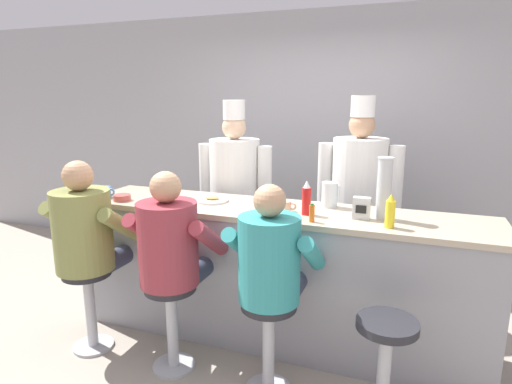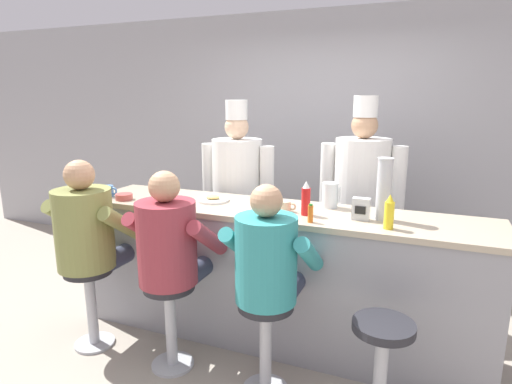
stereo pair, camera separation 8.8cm
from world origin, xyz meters
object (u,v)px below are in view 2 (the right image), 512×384
(breakfast_plate, at_px, (213,199))
(coffee_mug_blue, at_px, (108,191))
(cereal_bowl, at_px, (124,197))
(napkin_dispenser_chrome, at_px, (361,209))
(coffee_mug_tan, at_px, (286,206))
(ketchup_bottle_red, at_px, (306,199))
(diner_seated_olive, at_px, (88,234))
(mustard_bottle_yellow, at_px, (389,213))
(cook_in_whites_near, at_px, (237,190))
(cook_in_whites_far, at_px, (361,194))
(diner_seated_maroon, at_px, (170,248))
(diner_seated_teal, at_px, (268,266))
(empty_stool_round, at_px, (382,356))
(cup_stack_steel, at_px, (384,189))
(water_pitcher_clear, at_px, (330,195))
(hot_sauce_bottle_orange, at_px, (310,214))

(breakfast_plate, bearing_deg, coffee_mug_blue, -168.35)
(cereal_bowl, height_order, napkin_dispenser_chrome, napkin_dispenser_chrome)
(breakfast_plate, height_order, coffee_mug_tan, coffee_mug_tan)
(ketchup_bottle_red, xyz_separation_m, diner_seated_olive, (-1.48, -0.50, -0.28))
(mustard_bottle_yellow, height_order, cereal_bowl, mustard_bottle_yellow)
(mustard_bottle_yellow, height_order, cook_in_whites_near, cook_in_whites_near)
(cereal_bowl, distance_m, diner_seated_olive, 0.44)
(coffee_mug_blue, xyz_separation_m, cook_in_whites_far, (1.90, 0.96, -0.07))
(cereal_bowl, height_order, coffee_mug_blue, coffee_mug_blue)
(napkin_dispenser_chrome, bearing_deg, coffee_mug_tan, 179.36)
(diner_seated_maroon, distance_m, diner_seated_teal, 0.70)
(napkin_dispenser_chrome, bearing_deg, empty_stool_round, -67.30)
(diner_seated_olive, bearing_deg, coffee_mug_tan, 21.98)
(cup_stack_steel, height_order, diner_seated_maroon, cup_stack_steel)
(ketchup_bottle_red, relative_size, coffee_mug_tan, 2.01)
(water_pitcher_clear, xyz_separation_m, diner_seated_maroon, (-0.89, -0.78, -0.27))
(water_pitcher_clear, bearing_deg, cup_stack_steel, -25.29)
(mustard_bottle_yellow, xyz_separation_m, cup_stack_steel, (-0.06, 0.19, 0.11))
(hot_sauce_bottle_orange, xyz_separation_m, cook_in_whites_near, (-0.93, 0.88, -0.10))
(ketchup_bottle_red, bearing_deg, cook_in_whites_far, 74.58)
(cook_in_whites_near, bearing_deg, cup_stack_steel, -25.17)
(water_pitcher_clear, xyz_separation_m, breakfast_plate, (-0.89, -0.16, -0.08))
(coffee_mug_blue, distance_m, empty_stool_round, 2.41)
(mustard_bottle_yellow, xyz_separation_m, breakfast_plate, (-1.35, 0.22, -0.09))
(mustard_bottle_yellow, height_order, hot_sauce_bottle_orange, mustard_bottle_yellow)
(mustard_bottle_yellow, relative_size, cook_in_whites_near, 0.12)
(ketchup_bottle_red, bearing_deg, cup_stack_steel, 9.09)
(empty_stool_round, bearing_deg, hot_sauce_bottle_orange, 144.49)
(ketchup_bottle_red, xyz_separation_m, cook_in_whites_far, (0.25, 0.89, -0.13))
(cereal_bowl, bearing_deg, cook_in_whites_far, 30.43)
(mustard_bottle_yellow, xyz_separation_m, hot_sauce_bottle_orange, (-0.49, -0.05, -0.04))
(mustard_bottle_yellow, bearing_deg, breakfast_plate, 170.68)
(ketchup_bottle_red, height_order, coffee_mug_tan, ketchup_bottle_red)
(cook_in_whites_far, bearing_deg, mustard_bottle_yellow, -72.34)
(ketchup_bottle_red, distance_m, diner_seated_olive, 1.59)
(mustard_bottle_yellow, height_order, napkin_dispenser_chrome, mustard_bottle_yellow)
(coffee_mug_tan, height_order, diner_seated_maroon, diner_seated_maroon)
(ketchup_bottle_red, distance_m, diner_seated_maroon, 0.98)
(water_pitcher_clear, distance_m, cereal_bowl, 1.62)
(diner_seated_olive, bearing_deg, diner_seated_teal, -0.14)
(breakfast_plate, bearing_deg, water_pitcher_clear, 10.00)
(napkin_dispenser_chrome, bearing_deg, ketchup_bottle_red, -176.16)
(ketchup_bottle_red, bearing_deg, breakfast_plate, 171.94)
(diner_seated_olive, bearing_deg, cook_in_whites_far, 38.93)
(coffee_mug_tan, relative_size, diner_seated_teal, 0.09)
(breakfast_plate, xyz_separation_m, empty_stool_round, (1.39, -0.65, -0.63))
(diner_seated_maroon, bearing_deg, napkin_dispenser_chrome, 24.66)
(water_pitcher_clear, distance_m, diner_seated_olive, 1.79)
(water_pitcher_clear, relative_size, coffee_mug_tan, 1.55)
(coffee_mug_tan, bearing_deg, ketchup_bottle_red, -11.37)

